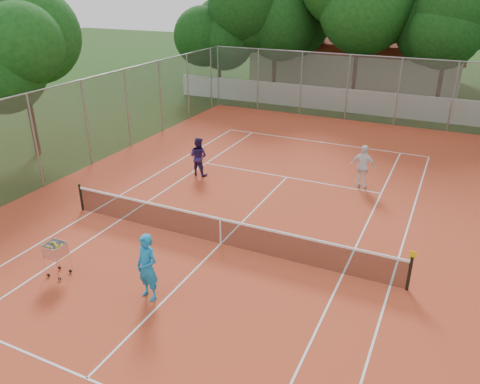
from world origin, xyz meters
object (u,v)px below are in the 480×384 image
at_px(tennis_net, 221,231).
at_px(player_far_left, 198,156).
at_px(ball_hopper, 57,258).
at_px(clubhouse, 358,57).
at_px(player_far_right, 363,167).
at_px(player_near, 147,267).

distance_m(tennis_net, player_far_left, 6.24).
xyz_separation_m(tennis_net, ball_hopper, (-3.50, -3.65, 0.09)).
distance_m(clubhouse, player_far_left, 24.09).
height_order(player_far_left, player_far_right, player_far_right).
bearing_deg(clubhouse, player_far_right, -76.83).
bearing_deg(tennis_net, player_far_left, 126.49).
distance_m(player_far_right, ball_hopper, 12.35).
relative_size(tennis_net, player_far_right, 6.37).
distance_m(tennis_net, ball_hopper, 5.06).
xyz_separation_m(tennis_net, player_far_right, (3.22, 6.70, 0.44)).
bearing_deg(player_far_left, tennis_net, 128.18).
xyz_separation_m(player_far_right, ball_hopper, (-6.72, -10.35, -0.35)).
bearing_deg(player_far_left, clubhouse, -92.37).
bearing_deg(ball_hopper, player_far_right, 75.80).
relative_size(tennis_net, player_far_left, 6.84).
xyz_separation_m(tennis_net, player_near, (-0.45, -3.38, 0.48)).
distance_m(player_far_left, ball_hopper, 8.66).
relative_size(clubhouse, player_near, 8.47).
bearing_deg(player_near, player_far_right, 82.77).
height_order(player_near, ball_hopper, player_near).
height_order(tennis_net, player_near, player_near).
relative_size(player_far_left, ball_hopper, 1.50).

